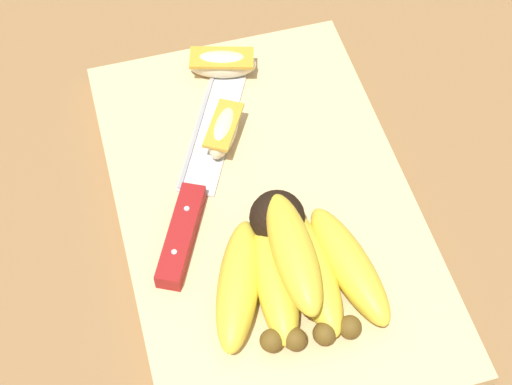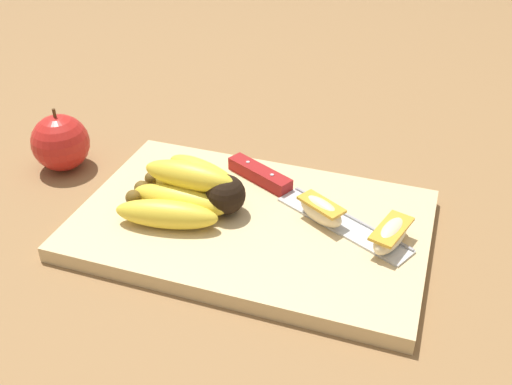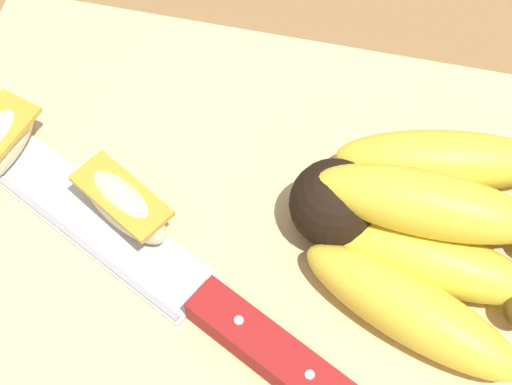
# 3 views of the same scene
# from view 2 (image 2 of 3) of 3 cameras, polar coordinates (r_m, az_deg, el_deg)

# --- Properties ---
(ground_plane) EXTENTS (6.00, 6.00, 0.00)m
(ground_plane) POSITION_cam_2_polar(r_m,az_deg,el_deg) (0.72, 0.17, -3.87)
(ground_plane) COLOR olive
(cutting_board) EXTENTS (0.42, 0.27, 0.02)m
(cutting_board) POSITION_cam_2_polar(r_m,az_deg,el_deg) (0.72, -0.48, -3.21)
(cutting_board) COLOR #DBBC84
(cutting_board) RESTS_ON ground_plane
(banana_bunch) EXTENTS (0.14, 0.16, 0.06)m
(banana_bunch) POSITION_cam_2_polar(r_m,az_deg,el_deg) (0.72, -6.39, 0.18)
(banana_bunch) COLOR black
(banana_bunch) RESTS_ON cutting_board
(chefs_knife) EXTENTS (0.26, 0.15, 0.02)m
(chefs_knife) POSITION_cam_2_polar(r_m,az_deg,el_deg) (0.75, 2.99, 0.22)
(chefs_knife) COLOR silver
(chefs_knife) RESTS_ON cutting_board
(apple_wedge_near) EXTENTS (0.05, 0.07, 0.03)m
(apple_wedge_near) POSITION_cam_2_polar(r_m,az_deg,el_deg) (0.67, 12.94, -4.12)
(apple_wedge_near) COLOR beige
(apple_wedge_near) RESTS_ON cutting_board
(apple_wedge_middle) EXTENTS (0.07, 0.05, 0.03)m
(apple_wedge_middle) POSITION_cam_2_polar(r_m,az_deg,el_deg) (0.70, 6.33, -1.75)
(apple_wedge_middle) COLOR beige
(apple_wedge_middle) RESTS_ON cutting_board
(whole_apple) EXTENTS (0.08, 0.08, 0.09)m
(whole_apple) POSITION_cam_2_polar(r_m,az_deg,el_deg) (0.87, -18.48, 4.62)
(whole_apple) COLOR red
(whole_apple) RESTS_ON ground_plane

